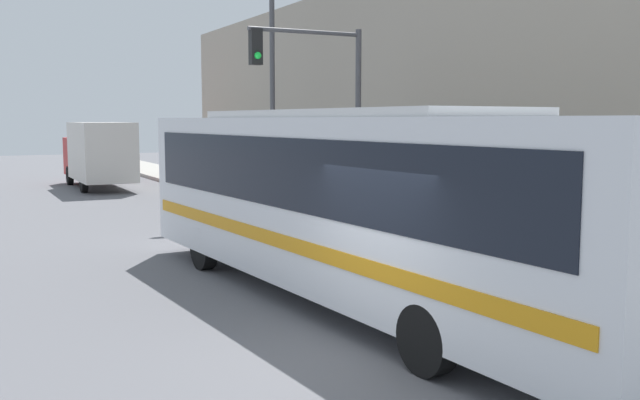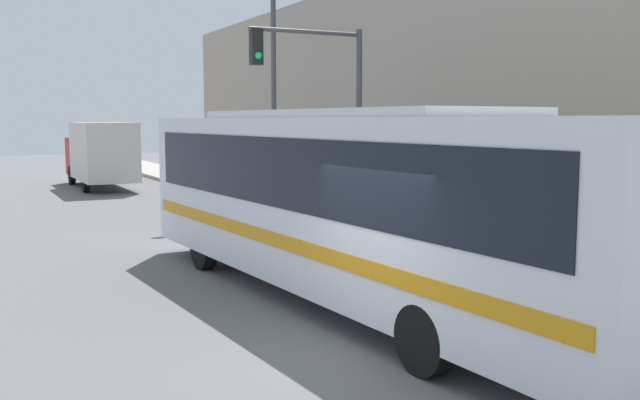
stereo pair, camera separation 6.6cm
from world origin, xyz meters
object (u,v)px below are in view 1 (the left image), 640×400
delivery_truck (98,153)px  parking_meter (366,199)px  city_bus (348,194)px  pedestrian_near_corner (485,208)px  traffic_light_pole (322,92)px  street_lamp (264,70)px  fire_hydrant (507,249)px

delivery_truck → parking_meter: 17.75m
city_bus → pedestrian_near_corner: bearing=22.3°
traffic_light_pole → street_lamp: (0.91, 6.13, 0.98)m
delivery_truck → traffic_light_pole: size_ratio=1.32×
traffic_light_pole → city_bus: bearing=-113.8°
delivery_truck → fire_hydrant: (3.90, -22.80, -1.07)m
city_bus → street_lamp: street_lamp is taller
delivery_truck → traffic_light_pole: (2.94, -16.61, 2.23)m
city_bus → parking_meter: size_ratio=10.00×
delivery_truck → street_lamp: (3.84, -10.49, 3.21)m
fire_hydrant → parking_meter: (0.00, 5.49, 0.47)m
delivery_truck → pedestrian_near_corner: delivery_truck is taller
traffic_light_pole → pedestrian_near_corner: 5.38m
traffic_light_pole → delivery_truck: bearing=100.0°
delivery_truck → city_bus: bearing=-89.9°
street_lamp → pedestrian_near_corner: size_ratio=4.53×
parking_meter → pedestrian_near_corner: bearing=-69.9°
parking_meter → pedestrian_near_corner: (1.23, -3.35, 0.04)m
fire_hydrant → pedestrian_near_corner: size_ratio=0.45×
delivery_truck → pedestrian_near_corner: bearing=-76.1°
city_bus → traffic_light_pole: (2.88, 6.53, 1.98)m
fire_hydrant → street_lamp: 13.04m
city_bus → delivery_truck: 23.14m
delivery_truck → pedestrian_near_corner: size_ratio=4.04×
fire_hydrant → street_lamp: (-0.05, 12.32, 4.28)m
city_bus → street_lamp: bearing=69.5°
fire_hydrant → pedestrian_near_corner: pedestrian_near_corner is taller
city_bus → parking_meter: (3.84, 5.83, -0.86)m
city_bus → traffic_light_pole: 7.40m
delivery_truck → parking_meter: bearing=-77.3°
pedestrian_near_corner → city_bus: bearing=-153.9°
pedestrian_near_corner → fire_hydrant: bearing=-119.8°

